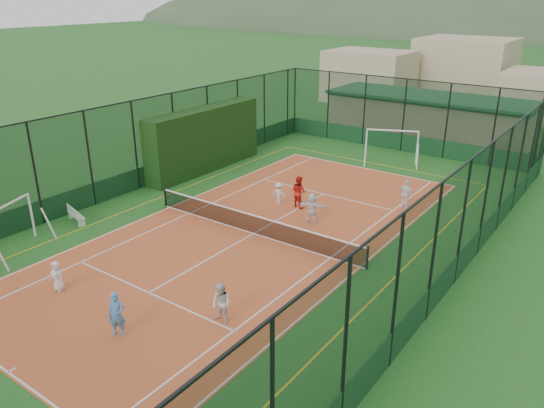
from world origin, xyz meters
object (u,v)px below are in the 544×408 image
at_px(child_near_mid, 117,314).
at_px(child_far_left, 279,193).
at_px(futsal_goal_near, 8,229).
at_px(coach, 299,192).
at_px(clubhouse, 429,116).
at_px(white_bench, 76,214).
at_px(floodlight_ne, 543,108).
at_px(child_far_right, 406,194).
at_px(child_near_right, 221,304).
at_px(child_far_back, 312,208).
at_px(child_near_left, 57,276).
at_px(futsal_goal_far, 391,147).

relative_size(child_near_mid, child_far_left, 1.30).
bearing_deg(futsal_goal_near, child_near_mid, -119.66).
height_order(futsal_goal_near, coach, futsal_goal_near).
height_order(clubhouse, futsal_goal_near, clubhouse).
xyz_separation_m(white_bench, child_near_mid, (8.99, -4.77, 0.37)).
height_order(clubhouse, coach, clubhouse).
relative_size(floodlight_ne, clubhouse, 0.54).
bearing_deg(child_near_mid, child_far_right, 44.75).
bearing_deg(child_far_left, clubhouse, -105.36).
distance_m(child_near_right, child_far_left, 10.98).
relative_size(child_near_right, child_far_left, 1.23).
bearing_deg(child_far_back, child_near_left, 54.60).
xyz_separation_m(clubhouse, coach, (-0.11, -18.02, -0.72)).
bearing_deg(child_far_back, clubhouse, -99.49).
height_order(child_far_left, coach, coach).
relative_size(futsal_goal_far, coach, 1.99).
height_order(white_bench, child_far_right, child_far_right).
height_order(futsal_goal_near, child_far_back, futsal_goal_near).
height_order(clubhouse, child_far_back, clubhouse).
bearing_deg(coach, futsal_goal_near, 70.62).
relative_size(child_near_left, child_far_back, 0.81).
distance_m(child_far_back, coach, 1.99).
bearing_deg(child_far_right, futsal_goal_far, -53.50).
xyz_separation_m(floodlight_ne, child_far_back, (-7.14, -13.84, -3.38)).
height_order(white_bench, futsal_goal_far, futsal_goal_far).
bearing_deg(child_far_right, clubhouse, -66.37).
bearing_deg(futsal_goal_near, child_far_left, -50.61).
bearing_deg(child_near_right, coach, 114.92).
height_order(clubhouse, child_near_mid, clubhouse).
bearing_deg(white_bench, clubhouse, 88.31).
bearing_deg(child_near_mid, child_near_left, 139.29).
height_order(child_near_right, child_far_right, child_far_right).
bearing_deg(child_far_right, coach, 41.45).
height_order(child_near_left, child_far_back, child_far_back).
xyz_separation_m(futsal_goal_far, child_near_left, (-3.48, -22.16, -0.47)).
xyz_separation_m(child_near_left, child_near_mid, (4.08, -0.50, 0.18)).
distance_m(futsal_goal_near, child_far_left, 12.86).
distance_m(child_far_left, coach, 1.11).
height_order(futsal_goal_far, child_far_back, futsal_goal_far).
bearing_deg(child_near_right, white_bench, 174.25).
relative_size(clubhouse, white_bench, 10.27).
height_order(futsal_goal_near, child_far_right, futsal_goal_near).
bearing_deg(futsal_goal_far, child_far_back, -110.02).
height_order(clubhouse, child_near_right, clubhouse).
bearing_deg(coach, child_near_left, 90.20).
distance_m(child_near_left, child_near_mid, 4.11).
bearing_deg(futsal_goal_near, child_near_left, -120.61).
xyz_separation_m(floodlight_ne, white_bench, (-16.40, -20.57, -3.71)).
xyz_separation_m(white_bench, child_near_left, (4.91, -4.27, 0.19)).
xyz_separation_m(clubhouse, child_near_right, (3.47, -28.24, -0.83)).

